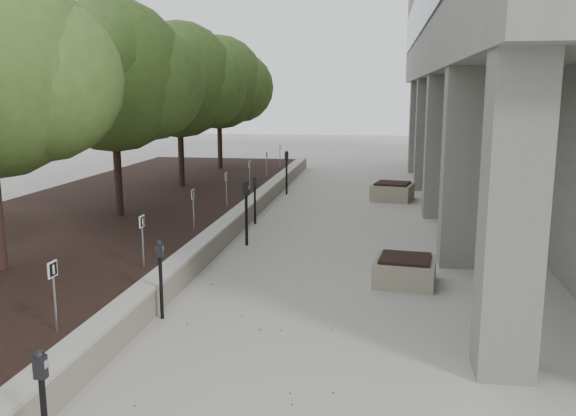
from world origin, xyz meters
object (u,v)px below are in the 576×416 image
Objects in this scene: planter_back at (392,191)px; crabapple_tree_4 at (179,104)px; parking_meter_4 at (255,200)px; crabapple_tree_5 at (219,102)px; crabapple_tree_3 at (114,108)px; parking_meter_2 at (161,280)px; planter_front at (405,270)px; parking_meter_3 at (246,213)px; parking_meter_5 at (287,173)px.

crabapple_tree_4 is at bearing -175.18° from planter_back.
parking_meter_4 is 1.03× the size of planter_back.
crabapple_tree_4 is at bearing -90.00° from crabapple_tree_5.
crabapple_tree_5 is at bearing 147.95° from planter_back.
planter_back is at bearing 38.23° from parking_meter_4.
crabapple_tree_4 and crabapple_tree_5 have the same top height.
crabapple_tree_3 is 5.00m from crabapple_tree_4.
crabapple_tree_4 is at bearing 92.93° from parking_meter_2.
planter_back is (7.04, -4.41, -2.83)m from crabapple_tree_5.
parking_meter_4 is 6.07m from planter_front.
parking_meter_3 is (3.58, -11.09, -2.36)m from crabapple_tree_5.
parking_meter_5 is at bearing 75.53° from parking_meter_2.
parking_meter_4 is at bearing -69.36° from crabapple_tree_5.
crabapple_tree_4 is at bearing 90.00° from crabapple_tree_3.
parking_meter_4 is at bearing 75.95° from parking_meter_2.
parking_meter_5 is at bearing -48.41° from crabapple_tree_5.
crabapple_tree_5 reaches higher than parking_meter_3.
crabapple_tree_5 is at bearing 117.85° from planter_front.
planter_back is at bearing 57.94° from parking_meter_2.
parking_meter_4 is (0.02, 7.09, 0.02)m from parking_meter_2.
parking_meter_5 reaches higher than parking_meter_4.
parking_meter_2 is at bearing -73.19° from crabapple_tree_4.
crabapple_tree_5 is at bearing 126.15° from parking_meter_5.
crabapple_tree_4 is 4.97× the size of planter_front.
parking_meter_2 is at bearing -78.31° from crabapple_tree_5.
crabapple_tree_3 is at bearing -90.00° from crabapple_tree_4.
parking_meter_4 is at bearing 20.56° from crabapple_tree_3.
crabapple_tree_3 reaches higher than parking_meter_5.
parking_meter_3 is 7.26m from parking_meter_5.
crabapple_tree_5 is (0.00, 10.00, 0.00)m from crabapple_tree_3.
crabapple_tree_3 and crabapple_tree_5 have the same top height.
parking_meter_5 reaches higher than planter_back.
crabapple_tree_4 is 4.31× the size of planter_back.
crabapple_tree_3 reaches higher than parking_meter_4.
planter_front is (3.71, -9.63, -0.51)m from parking_meter_5.
parking_meter_3 is at bearing 146.09° from planter_front.
parking_meter_2 is 12.05m from planter_back.
planter_front is at bearing -62.15° from crabapple_tree_5.
parking_meter_3 is 1.00× the size of parking_meter_5.
planter_back is at bearing -14.41° from parking_meter_5.
planter_back reaches higher than planter_front.
planter_back is at bearing 4.82° from crabapple_tree_4.
planter_back is (3.74, 4.36, -0.36)m from parking_meter_4.
parking_meter_2 is 0.83× the size of parking_meter_3.
parking_meter_5 is at bearing 77.69° from parking_meter_4.
crabapple_tree_3 reaches higher than parking_meter_3.
parking_meter_2 is at bearing -60.74° from crabapple_tree_3.
crabapple_tree_4 is 3.56× the size of parking_meter_5.
crabapple_tree_4 is 7.61m from planter_back.
planter_front is at bearing -25.96° from crabapple_tree_3.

